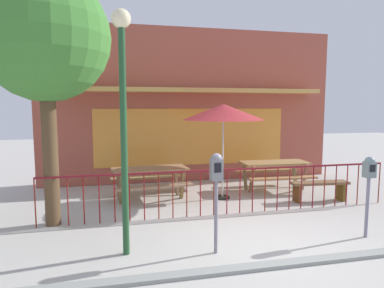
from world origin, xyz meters
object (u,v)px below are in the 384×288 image
Objects in this scene: picnic_table_left at (150,175)px; patio_bench at (319,187)px; picnic_table_right at (274,168)px; street_tree at (45,39)px; parking_meter_near at (216,177)px; street_lamp at (123,96)px; patio_umbrella at (223,112)px; parking_meter_far at (369,175)px.

picnic_table_left is 1.36× the size of patio_bench.
picnic_table_right is 0.39× the size of street_tree.
parking_meter_near is (-3.25, -2.20, 0.86)m from patio_bench.
street_lamp is (-0.67, -3.00, 1.80)m from picnic_table_left.
parking_meter_near is 4.00m from street_tree.
patio_umbrella is at bearing 70.28° from parking_meter_near.
picnic_table_right is 5.47m from street_lamp.
picnic_table_right is 6.30m from street_tree.
picnic_table_left is 2.33m from patio_umbrella.
parking_meter_near is at bearing -109.72° from patio_umbrella.
patio_umbrella is 1.64× the size of parking_meter_far.
parking_meter_near is 0.43× the size of street_lamp.
patio_umbrella reaches higher than patio_bench.
picnic_table_left is 3.38m from picnic_table_right.
parking_meter_far is 4.30m from street_lamp.
parking_meter_far is at bearing -89.32° from picnic_table_right.
patio_bench is 6.72m from street_tree.
picnic_table_right is at bearing 16.28° from street_tree.
parking_meter_far is at bearing -43.38° from picnic_table_left.
picnic_table_right is 4.43m from parking_meter_near.
parking_meter_near reaches higher than picnic_table_right.
street_lamp is at bearing 169.05° from parking_meter_near.
street_tree reaches higher than patio_bench.
parking_meter_near is (0.69, -3.27, 0.60)m from picnic_table_left.
picnic_table_left is 3.76m from street_tree.
patio_umbrella is at bearing 119.75° from parking_meter_far.
picnic_table_right is 1.31× the size of parking_meter_far.
patio_umbrella is 4.13m from street_tree.
picnic_table_left is at bearing 77.40° from street_lamp.
patio_bench is (0.55, -1.26, -0.26)m from picnic_table_right.
picnic_table_right is 2.28m from patio_umbrella.
patio_umbrella is 0.64× the size of street_lamp.
patio_umbrella is 0.49× the size of street_tree.
parking_meter_far is (3.42, -3.23, 0.48)m from picnic_table_left.
patio_bench is 2.35m from parking_meter_far.
parking_meter_far reaches higher than picnic_table_right.
parking_meter_far is (-0.51, -2.17, 0.74)m from patio_bench.
street_tree reaches higher than street_lamp.
street_tree is at bearing 144.82° from parking_meter_near.
street_tree is (-2.00, -1.37, 2.88)m from picnic_table_left.
picnic_table_right is 0.51× the size of street_lamp.
parking_meter_near is (-2.69, -3.47, 0.60)m from picnic_table_right.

